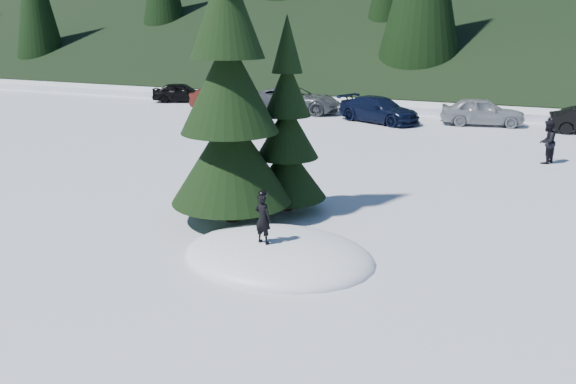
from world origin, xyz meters
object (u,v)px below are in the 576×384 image
at_px(car_0, 181,92).
at_px(car_3, 379,110).
at_px(child_skier, 263,218).
at_px(car_2, 295,100).
at_px(spruce_short, 287,137).
at_px(spruce_tall, 229,97).
at_px(car_1, 223,100).
at_px(car_4, 482,112).
at_px(adult_0, 547,142).

height_order(car_0, car_3, car_3).
bearing_deg(child_skier, car_2, -56.19).
bearing_deg(spruce_short, car_0, 131.19).
xyz_separation_m(car_2, car_3, (5.44, -1.20, -0.08)).
distance_m(spruce_tall, child_skier, 3.75).
bearing_deg(spruce_tall, spruce_short, 54.46).
bearing_deg(car_0, car_1, -144.36).
xyz_separation_m(child_skier, car_4, (2.64, 20.46, -0.33)).
bearing_deg(spruce_tall, car_3, 91.75).
height_order(spruce_tall, car_3, spruce_tall).
xyz_separation_m(child_skier, adult_0, (5.69, 12.69, -0.22)).
relative_size(spruce_tall, car_4, 2.05).
xyz_separation_m(child_skier, car_1, (-11.90, 18.74, -0.31)).
bearing_deg(car_2, spruce_tall, -171.27).
xyz_separation_m(car_3, car_4, (5.17, 1.29, 0.04)).
xyz_separation_m(child_skier, car_2, (-7.98, 20.38, -0.28)).
bearing_deg(adult_0, car_3, -104.82).
relative_size(car_3, car_4, 1.11).
distance_m(adult_0, car_2, 15.69).
relative_size(adult_0, car_4, 0.39).
bearing_deg(car_1, car_0, 75.67).
distance_m(spruce_tall, car_4, 19.03).
xyz_separation_m(car_1, car_2, (3.93, 1.64, 0.02)).
distance_m(adult_0, car_4, 8.36).
xyz_separation_m(spruce_tall, car_0, (-14.87, 19.54, -2.67)).
distance_m(car_3, car_4, 5.33).
bearing_deg(spruce_tall, adult_0, 53.69).
distance_m(car_1, car_4, 14.64).
relative_size(adult_0, car_0, 0.43).
relative_size(spruce_tall, adult_0, 5.19).
height_order(car_2, car_3, car_2).
bearing_deg(child_skier, car_3, -70.03).
distance_m(spruce_tall, car_3, 17.19).
height_order(child_skier, car_2, child_skier).
relative_size(child_skier, car_2, 0.21).
height_order(car_1, car_4, car_1).
xyz_separation_m(car_0, car_2, (8.91, -1.35, 0.11)).
xyz_separation_m(spruce_short, car_3, (-1.52, 15.58, -1.42)).
height_order(spruce_short, car_2, spruce_short).
relative_size(spruce_short, car_1, 1.20).
bearing_deg(car_2, spruce_short, -166.89).
xyz_separation_m(spruce_short, adult_0, (6.71, 9.09, -1.27)).
distance_m(adult_0, car_0, 24.33).
height_order(spruce_short, adult_0, spruce_short).
bearing_deg(car_0, adult_0, -135.18).
distance_m(child_skier, car_2, 21.89).
height_order(child_skier, car_4, child_skier).
bearing_deg(child_skier, car_0, -39.71).
bearing_deg(car_0, car_3, -123.45).
bearing_deg(car_1, child_skier, -130.88).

